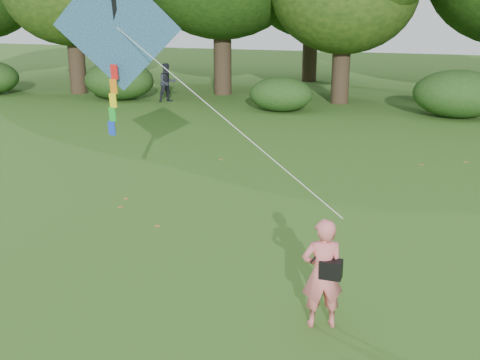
% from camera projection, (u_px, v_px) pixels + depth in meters
% --- Properties ---
extents(ground, '(100.00, 100.00, 0.00)m').
position_uv_depth(ground, '(250.00, 324.00, 8.54)').
color(ground, '#265114').
rests_on(ground, ground).
extents(man_kite_flyer, '(0.68, 0.57, 1.60)m').
position_uv_depth(man_kite_flyer, '(322.00, 273.00, 8.29)').
color(man_kite_flyer, '#ED6F72').
rests_on(man_kite_flyer, ground).
extents(bystander_left, '(1.06, 1.08, 1.75)m').
position_uv_depth(bystander_left, '(167.00, 83.00, 27.46)').
color(bystander_left, '#22242E').
rests_on(bystander_left, ground).
extents(crossbody_bag, '(0.43, 0.20, 0.67)m').
position_uv_depth(crossbody_bag, '(331.00, 268.00, 8.20)').
color(crossbody_bag, black).
rests_on(crossbody_bag, ground).
extents(flying_kite, '(5.60, 2.52, 3.50)m').
position_uv_depth(flying_kite, '(116.00, 30.00, 10.51)').
color(flying_kite, '#2533A3').
rests_on(flying_kite, ground).
extents(shrub_band, '(39.15, 3.22, 1.88)m').
position_uv_depth(shrub_band, '(362.00, 93.00, 24.55)').
color(shrub_band, '#264919').
rests_on(shrub_band, ground).
extents(fallen_leaves, '(9.50, 13.47, 0.01)m').
position_uv_depth(fallen_leaves, '(245.00, 214.00, 12.95)').
color(fallen_leaves, olive).
rests_on(fallen_leaves, ground).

